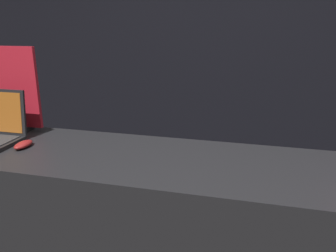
# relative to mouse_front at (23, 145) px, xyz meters

# --- Properties ---
(wall_back) EXTENTS (8.00, 0.05, 2.80)m
(wall_back) POSITION_rel_mouse_front_xyz_m (0.69, 1.86, 0.45)
(wall_back) COLOR black
(wall_back) RESTS_ON ground_plane
(display_counter) EXTENTS (2.27, 0.57, 0.93)m
(display_counter) POSITION_rel_mouse_front_xyz_m (0.69, 0.03, -0.48)
(display_counter) COLOR black
(display_counter) RESTS_ON ground_plane
(mouse_front) EXTENTS (0.06, 0.11, 0.03)m
(mouse_front) POSITION_rel_mouse_front_xyz_m (0.00, 0.00, 0.00)
(mouse_front) COLOR maroon
(mouse_front) RESTS_ON display_counter
(promo_stand_front) EXTENTS (0.34, 0.07, 0.45)m
(promo_stand_front) POSITION_rel_mouse_front_xyz_m (-0.23, 0.24, 0.20)
(promo_stand_front) COLOR black
(promo_stand_front) RESTS_ON display_counter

